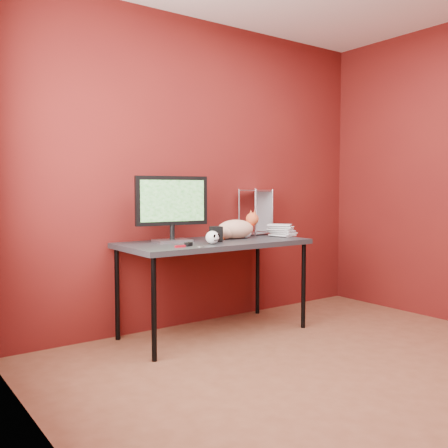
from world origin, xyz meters
TOP-DOWN VIEW (x-y plane):
  - room at (0.00, 0.00)m, footprint 3.52×3.52m
  - desk at (-0.15, 1.37)m, footprint 1.50×0.70m
  - monitor at (-0.47, 1.48)m, footprint 0.59×0.22m
  - cat at (0.10, 1.41)m, footprint 0.50×0.21m
  - skull_mug at (-0.30, 1.18)m, footprint 0.10×0.11m
  - speaker at (-0.18, 1.30)m, footprint 0.11×0.11m
  - book_stack at (0.48, 1.32)m, footprint 0.24×0.25m
  - wire_rack at (0.48, 1.62)m, footprint 0.27×0.23m
  - pocket_knife at (-0.60, 1.15)m, footprint 0.08×0.02m
  - black_gadget at (-0.51, 1.18)m, footprint 0.07×0.05m
  - washer at (-0.47, 1.08)m, footprint 0.04×0.04m

SIDE VIEW (x-z plane):
  - desk at x=-0.15m, z-range 0.32..1.07m
  - washer at x=-0.47m, z-range 0.75..0.75m
  - pocket_knife at x=-0.60m, z-range 0.75..0.77m
  - black_gadget at x=-0.51m, z-range 0.75..0.78m
  - skull_mug at x=-0.30m, z-range 0.75..0.85m
  - speaker at x=-0.18m, z-range 0.75..0.87m
  - cat at x=0.10m, z-range 0.71..0.95m
  - wire_rack at x=0.48m, z-range 0.75..1.16m
  - monitor at x=-0.47m, z-range 0.78..1.29m
  - book_stack at x=0.48m, z-range 0.75..1.94m
  - room at x=0.00m, z-range 0.14..2.75m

